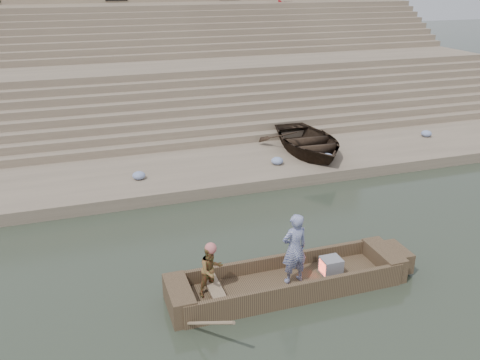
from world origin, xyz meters
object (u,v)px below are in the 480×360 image
standing_man (294,249)px  rowing_man (211,270)px  main_rowboat (288,285)px  beached_rowboat (308,141)px  television (331,266)px

standing_man → rowing_man: (-1.91, 0.13, -0.26)m
rowing_man → main_rowboat: bearing=-19.9°
standing_man → rowing_man: size_ratio=1.43×
rowing_man → beached_rowboat: size_ratio=0.28×
television → rowing_man: bearing=177.8°
main_rowboat → standing_man: (0.12, -0.02, 0.97)m
television → standing_man: bearing=-178.7°
standing_man → television: standing_man is taller
main_rowboat → rowing_man: 1.93m
standing_man → television: 1.17m
rowing_man → standing_man: bearing=-20.3°
main_rowboat → television: (1.09, 0.00, 0.31)m
standing_man → television: size_ratio=3.74×
rowing_man → television: rowing_man is taller
television → main_rowboat: bearing=180.0°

